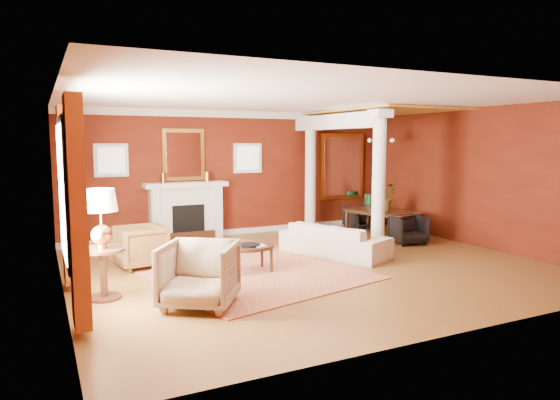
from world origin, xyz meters
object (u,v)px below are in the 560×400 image
sofa (334,235)px  armchair_stripe (199,271)px  coffee_table (250,249)px  dining_table (384,216)px  side_table (102,225)px  armchair_leopard (140,244)px

sofa → armchair_stripe: bearing=94.6°
coffee_table → sofa: bearing=12.8°
dining_table → sofa: bearing=105.2°
sofa → side_table: bearing=77.2°
armchair_stripe → coffee_table: (1.27, 1.32, -0.07)m
coffee_table → side_table: bearing=-169.8°
armchair_leopard → sofa: bearing=72.4°
armchair_stripe → dining_table: armchair_stripe is taller
armchair_stripe → dining_table: (5.34, 2.99, -0.01)m
armchair_leopard → side_table: bearing=-32.8°
sofa → armchair_stripe: (-3.22, -1.77, 0.07)m
sofa → coffee_table: (-1.95, -0.44, -0.01)m
sofa → armchair_leopard: bearing=54.4°
sofa → coffee_table: size_ratio=2.38×
armchair_stripe → dining_table: 6.11m
side_table → coffee_table: bearing=10.2°
coffee_table → dining_table: (4.06, 1.66, 0.07)m
armchair_leopard → armchair_stripe: size_ratio=0.85×
sofa → coffee_table: bearing=78.6°
side_table → dining_table: bearing=18.0°
armchair_leopard → dining_table: size_ratio=0.48×
armchair_leopard → dining_table: dining_table is taller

